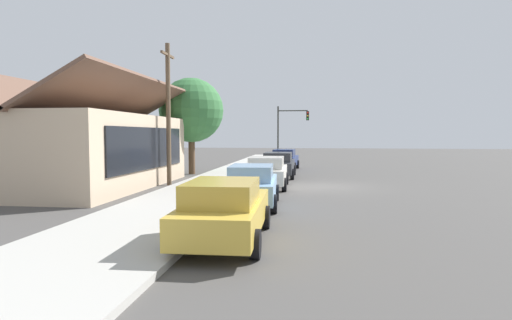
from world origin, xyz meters
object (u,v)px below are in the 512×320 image
at_px(shade_tree, 191,111).
at_px(traffic_light_main, 290,126).
at_px(fire_hydrant_red, 201,203).
at_px(car_charcoal, 278,164).
at_px(car_skyblue, 252,185).
at_px(utility_pole_wooden, 168,112).
at_px(car_mustard, 225,210).
at_px(car_navy, 285,159).
at_px(car_ivory, 267,172).

height_order(shade_tree, traffic_light_main, shade_tree).
distance_m(traffic_light_main, fire_hydrant_red, 23.88).
bearing_deg(shade_tree, car_charcoal, -102.24).
bearing_deg(car_skyblue, utility_pole_wooden, 38.79).
height_order(shade_tree, utility_pole_wooden, utility_pole_wooden).
xyz_separation_m(car_mustard, car_skyblue, (5.10, 0.03, -0.00)).
height_order(car_charcoal, car_navy, same).
height_order(shade_tree, fire_hydrant_red, shade_tree).
bearing_deg(traffic_light_main, car_skyblue, 179.19).
bearing_deg(traffic_light_main, car_charcoal, 179.07).
height_order(car_ivory, utility_pole_wooden, utility_pole_wooden).
bearing_deg(car_charcoal, shade_tree, 77.55).
bearing_deg(shade_tree, car_skyblue, -153.85).
height_order(car_navy, shade_tree, shade_tree).
xyz_separation_m(shade_tree, traffic_light_main, (9.25, -6.22, -0.84)).
bearing_deg(car_charcoal, car_mustard, 179.44).
relative_size(car_navy, utility_pole_wooden, 0.60).
xyz_separation_m(car_ivory, car_charcoal, (5.18, -0.16, -0.00)).
bearing_deg(utility_pole_wooden, car_charcoal, -48.81).
bearing_deg(car_skyblue, car_charcoal, -3.95).
xyz_separation_m(car_ivory, shade_tree, (6.49, 5.89, 3.52)).
bearing_deg(car_mustard, fire_hydrant_red, 24.80).
bearing_deg(car_skyblue, traffic_light_main, -4.06).
distance_m(car_navy, utility_pole_wooden, 12.14).
height_order(car_mustard, fire_hydrant_red, car_mustard).
height_order(car_navy, fire_hydrant_red, car_navy).
relative_size(car_mustard, car_navy, 1.07).
xyz_separation_m(car_skyblue, shade_tree, (12.06, 5.92, 3.52)).
height_order(car_charcoal, utility_pole_wooden, utility_pole_wooden).
bearing_deg(car_ivory, car_mustard, 178.93).
xyz_separation_m(utility_pole_wooden, fire_hydrant_red, (-8.27, -4.00, -3.43)).
bearing_deg(car_charcoal, car_skyblue, 179.09).
xyz_separation_m(car_navy, shade_tree, (-4.23, 6.09, 3.52)).
xyz_separation_m(shade_tree, utility_pole_wooden, (-6.12, -0.56, -0.41)).
height_order(car_ivory, shade_tree, shade_tree).
bearing_deg(shade_tree, utility_pole_wooden, -174.75).
height_order(car_charcoal, traffic_light_main, traffic_light_main).
height_order(car_mustard, traffic_light_main, traffic_light_main).
bearing_deg(fire_hydrant_red, car_charcoal, -6.50).
bearing_deg(fire_hydrant_red, car_navy, -4.70).
distance_m(car_charcoal, car_navy, 5.54).
height_order(car_mustard, car_charcoal, same).
relative_size(shade_tree, fire_hydrant_red, 9.21).
bearing_deg(car_charcoal, utility_pole_wooden, 130.98).
xyz_separation_m(car_charcoal, traffic_light_main, (10.56, -0.17, 2.68)).
height_order(car_mustard, shade_tree, shade_tree).
bearing_deg(utility_pole_wooden, car_mustard, -153.97).
bearing_deg(car_ivory, car_charcoal, -3.27).
distance_m(car_ivory, utility_pole_wooden, 6.18).
xyz_separation_m(car_mustard, shade_tree, (17.16, 5.95, 3.52)).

